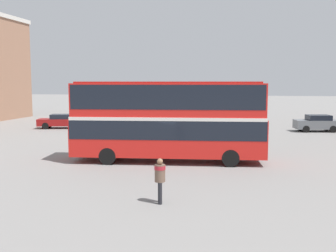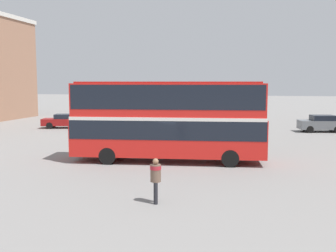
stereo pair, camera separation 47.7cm
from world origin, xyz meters
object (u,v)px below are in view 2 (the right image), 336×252
at_px(pedestrian_foreground, 156,176).
at_px(parked_car_side_street, 66,121).
at_px(double_decker_bus, 168,116).
at_px(parked_car_kerb_far, 180,127).
at_px(parked_car_kerb_near, 321,123).

bearing_deg(pedestrian_foreground, parked_car_side_street, -69.50).
bearing_deg(double_decker_bus, parked_car_kerb_far, 90.59).
bearing_deg(parked_car_kerb_far, pedestrian_foreground, 86.81).
relative_size(double_decker_bus, pedestrian_foreground, 6.45).
bearing_deg(parked_car_kerb_near, parked_car_kerb_far, 13.27).
relative_size(double_decker_bus, parked_car_kerb_far, 2.71).
height_order(pedestrian_foreground, parked_car_side_street, pedestrian_foreground).
relative_size(parked_car_kerb_near, parked_car_kerb_far, 1.02).
distance_m(double_decker_bus, parked_car_kerb_near, 20.39).
distance_m(parked_car_kerb_near, parked_car_kerb_far, 13.75).
distance_m(pedestrian_foreground, parked_car_kerb_far, 19.66).
relative_size(double_decker_bus, parked_car_side_street, 2.33).
xyz_separation_m(double_decker_bus, parked_car_kerb_near, (11.27, 16.89, -1.90)).
distance_m(double_decker_bus, parked_car_kerb_far, 11.70).
bearing_deg(parked_car_kerb_near, double_decker_bus, 46.30).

